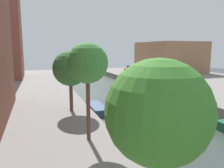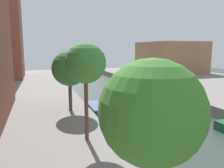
{
  "view_description": "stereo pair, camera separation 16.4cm",
  "coord_description": "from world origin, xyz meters",
  "px_view_note": "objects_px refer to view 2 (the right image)",
  "views": [
    {
      "loc": [
        -9.09,
        -20.23,
        5.82
      ],
      "look_at": [
        0.48,
        7.54,
        1.11
      ],
      "focal_mm": 35.83,
      "sensor_mm": 36.0,
      "label": 1
    },
    {
      "loc": [
        -8.94,
        -20.29,
        5.82
      ],
      "look_at": [
        0.48,
        7.54,
        1.11
      ],
      "focal_mm": 35.83,
      "sensor_mm": 36.0,
      "label": 2
    }
  ],
  "objects_px": {
    "parked_car": "(133,70)",
    "street_tree_2": "(70,69)",
    "moored_boat_left_1": "(138,147)",
    "moored_boat_left_2": "(96,108)",
    "street_tree_1": "(86,64)",
    "low_block_right": "(169,57)",
    "moored_boat_right_2": "(176,106)",
    "street_tree_0": "(152,113)"
  },
  "relations": [
    {
      "from": "low_block_right",
      "to": "moored_boat_left_2",
      "type": "distance_m",
      "value": 31.11
    },
    {
      "from": "street_tree_0",
      "to": "street_tree_1",
      "type": "relative_size",
      "value": 0.9
    },
    {
      "from": "street_tree_1",
      "to": "street_tree_0",
      "type": "bearing_deg",
      "value": -90.0
    },
    {
      "from": "street_tree_0",
      "to": "parked_car",
      "type": "distance_m",
      "value": 38.15
    },
    {
      "from": "parked_car",
      "to": "moored_boat_left_1",
      "type": "distance_m",
      "value": 31.07
    },
    {
      "from": "street_tree_0",
      "to": "parked_car",
      "type": "bearing_deg",
      "value": 66.66
    },
    {
      "from": "parked_car",
      "to": "moored_boat_right_2",
      "type": "distance_m",
      "value": 22.02
    },
    {
      "from": "street_tree_0",
      "to": "low_block_right",
      "type": "bearing_deg",
      "value": 56.52
    },
    {
      "from": "street_tree_0",
      "to": "street_tree_1",
      "type": "xyz_separation_m",
      "value": [
        0.0,
        6.94,
        0.63
      ]
    },
    {
      "from": "street_tree_2",
      "to": "parked_car",
      "type": "bearing_deg",
      "value": 55.72
    },
    {
      "from": "street_tree_2",
      "to": "moored_boat_left_1",
      "type": "bearing_deg",
      "value": -66.57
    },
    {
      "from": "street_tree_2",
      "to": "moored_boat_left_2",
      "type": "xyz_separation_m",
      "value": [
        2.7,
        2.55,
        -3.99
      ]
    },
    {
      "from": "low_block_right",
      "to": "street_tree_1",
      "type": "height_order",
      "value": "low_block_right"
    },
    {
      "from": "street_tree_2",
      "to": "moored_boat_left_2",
      "type": "relative_size",
      "value": 1.19
    },
    {
      "from": "street_tree_2",
      "to": "moored_boat_left_1",
      "type": "height_order",
      "value": "street_tree_2"
    },
    {
      "from": "street_tree_0",
      "to": "moored_boat_right_2",
      "type": "height_order",
      "value": "street_tree_0"
    },
    {
      "from": "street_tree_0",
      "to": "moored_boat_right_2",
      "type": "distance_m",
      "value": 17.37
    },
    {
      "from": "low_block_right",
      "to": "moored_boat_right_2",
      "type": "distance_m",
      "value": 27.95
    },
    {
      "from": "low_block_right",
      "to": "street_tree_2",
      "type": "distance_m",
      "value": 34.59
    },
    {
      "from": "street_tree_2",
      "to": "moored_boat_left_1",
      "type": "xyz_separation_m",
      "value": [
        2.76,
        -6.38,
        -3.92
      ]
    },
    {
      "from": "moored_boat_left_1",
      "to": "moored_boat_right_2",
      "type": "relative_size",
      "value": 1.29
    },
    {
      "from": "parked_car",
      "to": "moored_boat_right_2",
      "type": "relative_size",
      "value": 1.15
    },
    {
      "from": "street_tree_1",
      "to": "moored_boat_left_1",
      "type": "bearing_deg",
      "value": -10.13
    },
    {
      "from": "street_tree_2",
      "to": "moored_boat_left_1",
      "type": "distance_m",
      "value": 7.98
    },
    {
      "from": "street_tree_2",
      "to": "moored_boat_left_2",
      "type": "bearing_deg",
      "value": 43.36
    },
    {
      "from": "low_block_right",
      "to": "street_tree_0",
      "type": "height_order",
      "value": "low_block_right"
    },
    {
      "from": "street_tree_0",
      "to": "street_tree_2",
      "type": "distance_m",
      "value": 12.82
    },
    {
      "from": "street_tree_2",
      "to": "moored_boat_right_2",
      "type": "distance_m",
      "value": 10.88
    },
    {
      "from": "low_block_right",
      "to": "street_tree_1",
      "type": "xyz_separation_m",
      "value": [
        -24.58,
        -30.23,
        0.98
      ]
    },
    {
      "from": "street_tree_0",
      "to": "street_tree_2",
      "type": "xyz_separation_m",
      "value": [
        0.0,
        12.82,
        -0.11
      ]
    },
    {
      "from": "street_tree_1",
      "to": "moored_boat_left_2",
      "type": "relative_size",
      "value": 1.31
    },
    {
      "from": "moored_boat_left_1",
      "to": "moored_boat_left_2",
      "type": "bearing_deg",
      "value": 90.43
    },
    {
      "from": "street_tree_0",
      "to": "moored_boat_left_2",
      "type": "bearing_deg",
      "value": 80.04
    },
    {
      "from": "street_tree_1",
      "to": "moored_boat_right_2",
      "type": "bearing_deg",
      "value": 33.03
    },
    {
      "from": "parked_car",
      "to": "moored_boat_left_1",
      "type": "relative_size",
      "value": 0.89
    },
    {
      "from": "street_tree_2",
      "to": "parked_car",
      "type": "distance_m",
      "value": 26.9
    },
    {
      "from": "street_tree_0",
      "to": "parked_car",
      "type": "xyz_separation_m",
      "value": [
        15.08,
        34.94,
        -2.77
      ]
    },
    {
      "from": "street_tree_1",
      "to": "street_tree_2",
      "type": "distance_m",
      "value": 5.93
    },
    {
      "from": "parked_car",
      "to": "street_tree_2",
      "type": "bearing_deg",
      "value": -124.28
    },
    {
      "from": "street_tree_2",
      "to": "moored_boat_left_2",
      "type": "distance_m",
      "value": 5.45
    },
    {
      "from": "street_tree_2",
      "to": "moored_boat_left_2",
      "type": "height_order",
      "value": "street_tree_2"
    },
    {
      "from": "moored_boat_left_2",
      "to": "moored_boat_right_2",
      "type": "relative_size",
      "value": 1.09
    }
  ]
}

